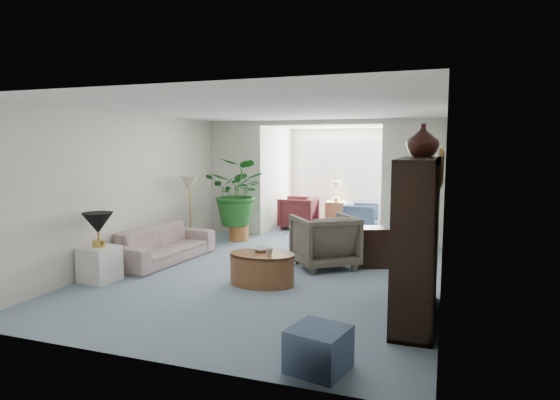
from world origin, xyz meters
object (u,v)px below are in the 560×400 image
at_px(ottoman, 319,349).
at_px(coffee_table, 262,269).
at_px(wingback_chair, 325,241).
at_px(table_lamp, 98,223).
at_px(end_table, 100,264).
at_px(sunroom_chair_blue, 361,218).
at_px(sunroom_table, 336,213).
at_px(framed_picture, 442,167).
at_px(side_table_dark, 370,247).
at_px(cabinet_urn, 423,140).
at_px(coffee_bowl, 261,250).
at_px(entertainment_cabinet, 417,239).
at_px(sofa, 164,244).
at_px(coffee_cup, 269,252).
at_px(plant_pot, 239,233).
at_px(floor_lamp, 190,183).
at_px(sunroom_chair_maroon, 298,213).

bearing_deg(ottoman, coffee_table, 122.53).
bearing_deg(wingback_chair, table_lamp, -4.06).
bearing_deg(ottoman, end_table, 156.88).
relative_size(sunroom_chair_blue, sunroom_table, 1.25).
height_order(framed_picture, side_table_dark, framed_picture).
distance_m(framed_picture, sunroom_table, 5.71).
xyz_separation_m(cabinet_urn, sunroom_chair_blue, (-1.50, 4.64, -1.70)).
bearing_deg(sunroom_table, side_table_dark, -69.22).
distance_m(wingback_chair, ottoman, 3.59).
xyz_separation_m(wingback_chair, cabinet_urn, (1.54, -1.38, 1.61)).
xyz_separation_m(table_lamp, sunroom_table, (2.18, 5.91, -0.57)).
xyz_separation_m(framed_picture, sunroom_chair_blue, (-1.73, 4.20, -1.37)).
bearing_deg(wingback_chair, coffee_bowl, 22.79).
bearing_deg(side_table_dark, framed_picture, -49.02).
bearing_deg(entertainment_cabinet, sofa, 162.49).
distance_m(table_lamp, coffee_table, 2.46).
height_order(wingback_chair, sunroom_chair_blue, wingback_chair).
height_order(end_table, sunroom_chair_blue, sunroom_chair_blue).
distance_m(coffee_cup, plant_pot, 3.35).
bearing_deg(ottoman, sunroom_chair_blue, 96.58).
distance_m(coffee_table, entertainment_cabinet, 2.35).
xyz_separation_m(coffee_bowl, side_table_dark, (1.36, 1.45, -0.16)).
xyz_separation_m(coffee_bowl, sunroom_chair_blue, (0.70, 4.40, -0.14)).
bearing_deg(table_lamp, coffee_bowl, 18.65).
height_order(side_table_dark, plant_pot, side_table_dark).
height_order(sunroom_chair_blue, sunroom_table, sunroom_chair_blue).
height_order(coffee_cup, side_table_dark, side_table_dark).
distance_m(coffee_bowl, entertainment_cabinet, 2.36).
height_order(sofa, wingback_chair, wingback_chair).
bearing_deg(end_table, coffee_bowl, 18.65).
bearing_deg(sunroom_table, table_lamp, -110.28).
relative_size(coffee_cup, plant_pot, 0.27).
distance_m(coffee_bowl, ottoman, 2.78).
relative_size(end_table, entertainment_cabinet, 0.28).
height_order(floor_lamp, sunroom_chair_blue, floor_lamp).
bearing_deg(coffee_cup, coffee_bowl, 135.00).
xyz_separation_m(table_lamp, side_table_dark, (3.59, 2.20, -0.54)).
height_order(floor_lamp, coffee_bowl, floor_lamp).
bearing_deg(coffee_table, plant_pot, 120.33).
bearing_deg(ottoman, sofa, 140.11).
bearing_deg(sunroom_table, ottoman, -78.47).
relative_size(cabinet_urn, plant_pot, 1.00).
relative_size(framed_picture, side_table_dark, 0.78).
bearing_deg(end_table, wingback_chair, 33.30).
height_order(coffee_cup, sunroom_table, sunroom_table).
bearing_deg(sunroom_chair_blue, coffee_table, 170.76).
bearing_deg(entertainment_cabinet, coffee_cup, 164.92).
xyz_separation_m(entertainment_cabinet, plant_pot, (-3.75, 3.38, -0.76)).
bearing_deg(sofa, sunroom_chair_blue, -30.34).
relative_size(cabinet_urn, sunroom_chair_maroon, 0.48).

